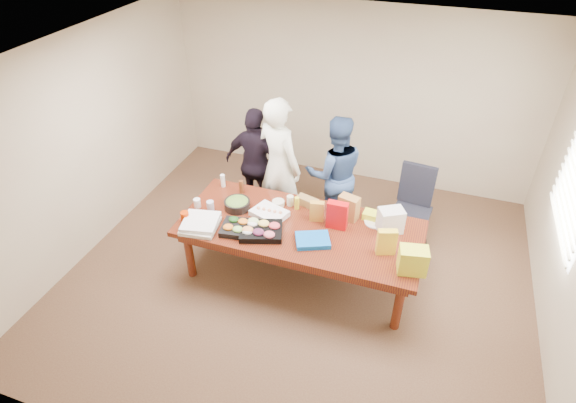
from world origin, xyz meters
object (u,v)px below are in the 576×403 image
at_px(office_chair, 412,211).
at_px(person_center, 279,166).
at_px(sheet_cake, 269,213).
at_px(salad_bowl, 237,204).
at_px(conference_table, 300,251).
at_px(person_right, 335,174).

relative_size(office_chair, person_center, 0.55).
relative_size(sheet_cake, salad_bowl, 1.26).
height_order(conference_table, person_right, person_right).
distance_m(office_chair, person_center, 1.81).
xyz_separation_m(office_chair, person_right, (-1.06, 0.10, 0.29)).
bearing_deg(person_right, salad_bowl, 24.92).
bearing_deg(person_center, person_right, -135.05).
relative_size(conference_table, office_chair, 2.66).
relative_size(office_chair, sheet_cake, 2.63).
bearing_deg(conference_table, sheet_cake, 169.62).
height_order(office_chair, person_right, person_right).
bearing_deg(conference_table, office_chair, 41.12).
height_order(office_chair, salad_bowl, office_chair).
height_order(conference_table, sheet_cake, sheet_cake).
xyz_separation_m(conference_table, salad_bowl, (-0.83, 0.09, 0.43)).
xyz_separation_m(conference_table, person_center, (-0.57, 0.87, 0.58)).
xyz_separation_m(sheet_cake, salad_bowl, (-0.43, 0.02, 0.02)).
distance_m(person_center, person_right, 0.75).
distance_m(conference_table, office_chair, 1.58).
bearing_deg(salad_bowl, conference_table, -6.47).
height_order(person_right, salad_bowl, person_right).
bearing_deg(sheet_cake, conference_table, 9.08).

